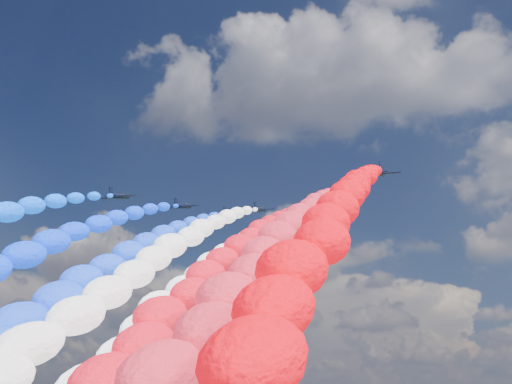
% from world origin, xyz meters
% --- Properties ---
extents(jet_0, '(8.87, 11.83, 5.49)m').
position_xyz_m(jet_0, '(-30.89, -7.90, 99.88)').
color(jet_0, black).
extents(jet_1, '(9.09, 11.99, 5.49)m').
position_xyz_m(jet_1, '(-19.21, 3.89, 99.88)').
color(jet_1, black).
extents(trail_1, '(6.24, 100.58, 51.92)m').
position_xyz_m(trail_1, '(-19.21, -47.86, 75.72)').
color(trail_1, '#0A36F1').
extents(jet_2, '(8.56, 11.62, 5.49)m').
position_xyz_m(jet_2, '(-10.30, 14.41, 99.88)').
color(jet_2, black).
extents(trail_2, '(6.24, 100.58, 51.92)m').
position_xyz_m(trail_2, '(-10.30, -37.33, 75.72)').
color(trail_2, blue).
extents(jet_3, '(8.77, 11.77, 5.49)m').
position_xyz_m(jet_3, '(-1.30, 12.15, 99.88)').
color(jet_3, black).
extents(trail_3, '(6.24, 100.58, 51.92)m').
position_xyz_m(trail_3, '(-1.30, -39.60, 75.72)').
color(trail_3, white).
extents(jet_4, '(9.13, 12.02, 5.49)m').
position_xyz_m(jet_4, '(1.11, 26.53, 99.88)').
color(jet_4, black).
extents(trail_4, '(6.24, 100.58, 51.92)m').
position_xyz_m(trail_4, '(1.11, -25.21, 75.72)').
color(trail_4, white).
extents(jet_5, '(8.80, 11.79, 5.49)m').
position_xyz_m(jet_5, '(9.41, 16.08, 99.88)').
color(jet_5, black).
extents(trail_5, '(6.24, 100.58, 51.92)m').
position_xyz_m(trail_5, '(9.41, -35.66, 75.72)').
color(trail_5, red).
extents(jet_6, '(8.56, 11.61, 5.49)m').
position_xyz_m(jet_6, '(21.23, 4.72, 99.88)').
color(jet_6, black).
extents(trail_6, '(6.24, 100.58, 51.92)m').
position_xyz_m(trail_6, '(21.23, -47.02, 75.72)').
color(trail_6, red).
extents(jet_7, '(8.77, 11.76, 5.49)m').
position_xyz_m(jet_7, '(31.61, -6.62, 99.88)').
color(jet_7, black).
extents(trail_7, '(6.24, 100.58, 51.92)m').
position_xyz_m(trail_7, '(31.61, -58.37, 75.72)').
color(trail_7, red).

